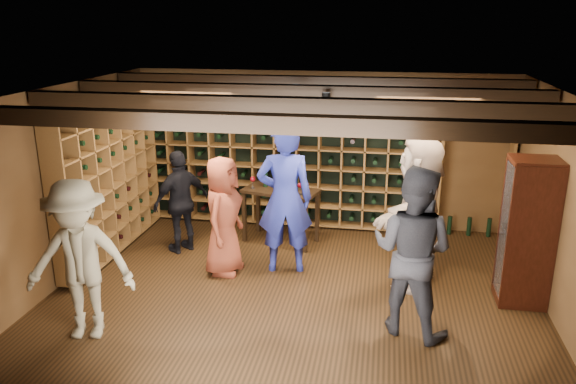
% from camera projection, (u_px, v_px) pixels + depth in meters
% --- Properties ---
extents(ground, '(6.00, 6.00, 0.00)m').
position_uv_depth(ground, '(295.00, 290.00, 7.09)').
color(ground, black).
rests_on(ground, ground).
extents(room_shell, '(6.00, 6.00, 6.00)m').
position_uv_depth(room_shell, '(297.00, 98.00, 6.42)').
color(room_shell, brown).
rests_on(room_shell, ground).
extents(wine_rack_back, '(4.65, 0.30, 2.20)m').
position_uv_depth(wine_rack_back, '(287.00, 157.00, 9.02)').
color(wine_rack_back, brown).
rests_on(wine_rack_back, ground).
extents(wine_rack_left, '(0.30, 2.65, 2.20)m').
position_uv_depth(wine_rack_left, '(109.00, 175.00, 7.99)').
color(wine_rack_left, brown).
rests_on(wine_rack_left, ground).
extents(crate_shelf, '(1.20, 0.32, 2.07)m').
position_uv_depth(crate_shelf, '(479.00, 138.00, 8.41)').
color(crate_shelf, brown).
rests_on(crate_shelf, ground).
extents(display_cabinet, '(0.55, 0.50, 1.75)m').
position_uv_depth(display_cabinet, '(526.00, 235.00, 6.58)').
color(display_cabinet, '#35120A').
rests_on(display_cabinet, ground).
extents(man_blue_shirt, '(0.81, 0.61, 2.02)m').
position_uv_depth(man_blue_shirt, '(285.00, 199.00, 7.39)').
color(man_blue_shirt, navy).
rests_on(man_blue_shirt, ground).
extents(man_grey_suit, '(1.12, 1.01, 1.87)m').
position_uv_depth(man_grey_suit, '(412.00, 251.00, 5.93)').
color(man_grey_suit, black).
rests_on(man_grey_suit, ground).
extents(guest_red_floral, '(0.59, 0.83, 1.60)m').
position_uv_depth(guest_red_floral, '(223.00, 216.00, 7.39)').
color(guest_red_floral, maroon).
rests_on(guest_red_floral, ground).
extents(guest_woman_black, '(0.83, 0.92, 1.51)m').
position_uv_depth(guest_woman_black, '(181.00, 202.00, 8.09)').
color(guest_woman_black, black).
rests_on(guest_woman_black, ground).
extents(guest_khaki, '(1.23, 0.85, 1.75)m').
position_uv_depth(guest_khaki, '(80.00, 260.00, 5.85)').
color(guest_khaki, '#817759').
rests_on(guest_khaki, ground).
extents(guest_beige, '(1.14, 1.90, 1.96)m').
position_uv_depth(guest_beige, '(418.00, 212.00, 6.98)').
color(guest_beige, tan).
rests_on(guest_beige, ground).
extents(tasting_table, '(1.21, 0.81, 1.11)m').
position_uv_depth(tasting_table, '(280.00, 195.00, 8.43)').
color(tasting_table, black).
rests_on(tasting_table, ground).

